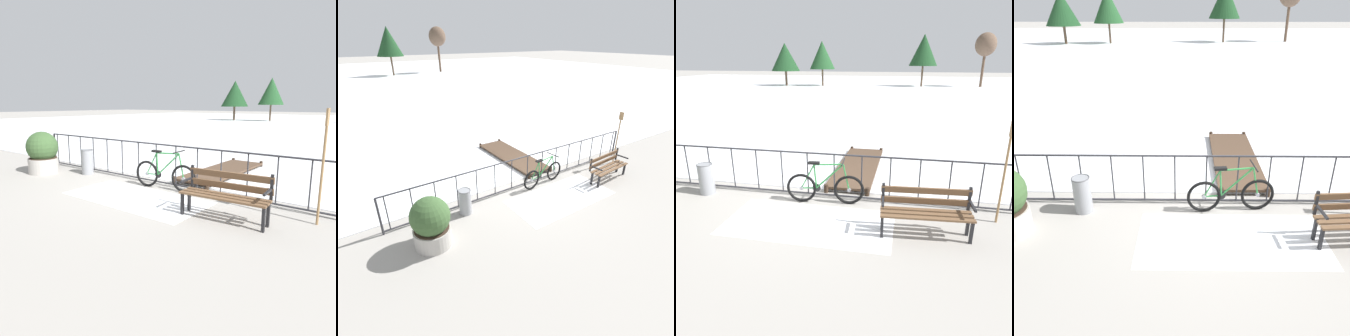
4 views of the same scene
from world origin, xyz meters
TOP-DOWN VIEW (x-y plane):
  - ground_plane at (0.00, 0.00)m, footprint 160.00×160.00m
  - snow_patch at (0.39, -1.20)m, footprint 3.25×1.55m
  - railing_fence at (0.00, 0.00)m, footprint 9.06×0.06m
  - bicycle_near_railing at (0.47, -0.26)m, footprint 1.71×0.52m
  - park_bench at (2.56, -1.15)m, footprint 1.63×0.59m
  - planter_with_shrub at (-3.58, -1.01)m, footprint 0.91×0.91m
  - trash_bin at (-2.39, -0.31)m, footprint 0.35×0.35m
  - oar_upright at (3.96, -0.44)m, footprint 0.04×0.16m
  - wooden_dock at (0.84, 2.05)m, footprint 1.10×3.59m
  - tree_far_west at (-12.65, 30.86)m, footprint 3.38×3.38m
  - tree_west_mid at (-8.26, 31.55)m, footprint 2.99×2.99m

SIDE VIEW (x-z plane):
  - ground_plane at x=0.00m, z-range 0.00..0.00m
  - snow_patch at x=0.39m, z-range 0.00..0.01m
  - wooden_dock at x=0.84m, z-range 0.02..0.22m
  - bicycle_near_railing at x=0.47m, z-range -0.12..0.86m
  - trash_bin at x=-2.39m, z-range 0.01..0.74m
  - park_bench at x=2.56m, z-range 0.07..0.96m
  - railing_fence at x=0.00m, z-range 0.02..1.09m
  - planter_with_shrub at x=-3.58m, z-range -0.01..1.24m
  - oar_upright at x=3.96m, z-range 0.15..2.13m
  - tree_far_west at x=-12.65m, z-range 0.86..5.75m
  - tree_west_mid at x=-8.26m, z-range 0.97..6.08m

